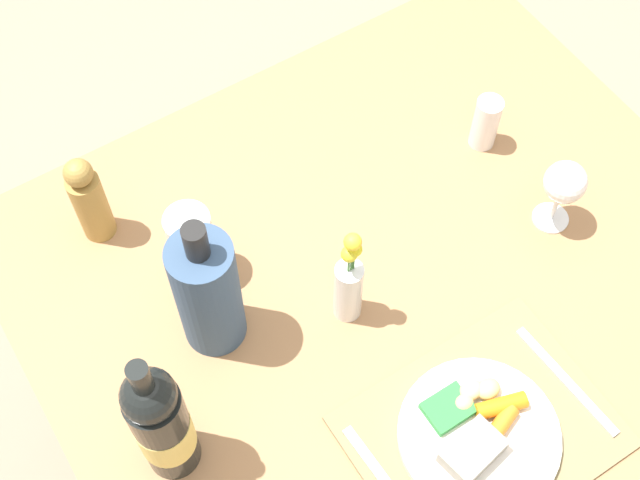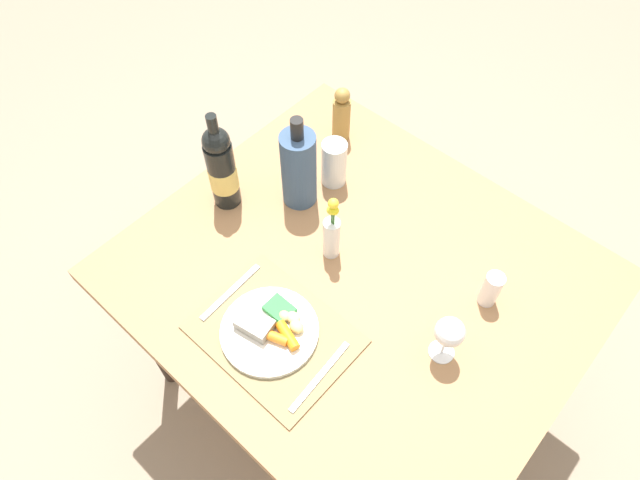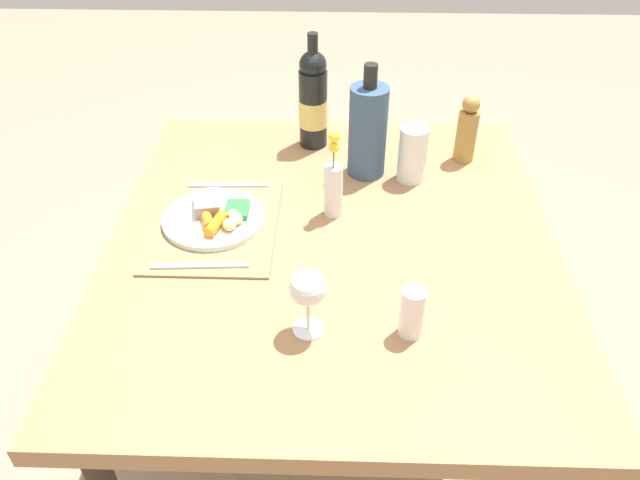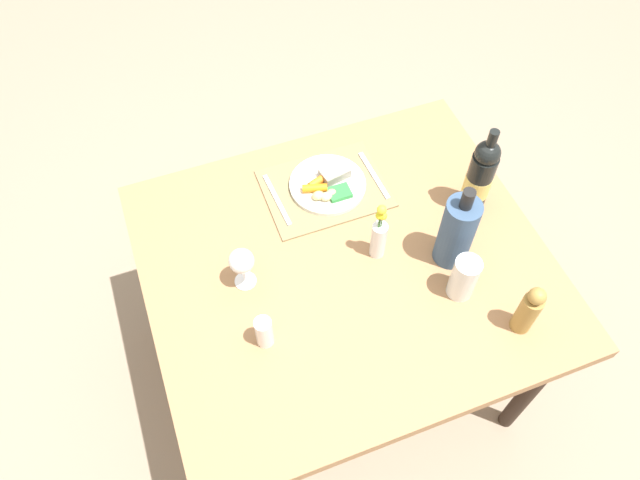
% 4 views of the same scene
% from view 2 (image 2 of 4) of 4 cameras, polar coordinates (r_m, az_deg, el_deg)
% --- Properties ---
extents(ground_plane, '(8.00, 8.00, 0.00)m').
position_cam_2_polar(ground_plane, '(2.18, 2.78, -13.95)').
color(ground_plane, gray).
extents(dining_table, '(1.17, 1.04, 0.76)m').
position_cam_2_polar(dining_table, '(1.56, 3.78, -4.73)').
color(dining_table, '#A0744C').
rests_on(dining_table, ground_plane).
extents(placemat, '(0.38, 0.29, 0.01)m').
position_cam_2_polar(placemat, '(1.41, -4.70, -9.57)').
color(placemat, olive).
rests_on(placemat, dining_table).
extents(dinner_plate, '(0.24, 0.24, 0.05)m').
position_cam_2_polar(dinner_plate, '(1.39, -5.10, -9.03)').
color(dinner_plate, white).
rests_on(dinner_plate, placemat).
extents(fork, '(0.02, 0.21, 0.00)m').
position_cam_2_polar(fork, '(1.47, -9.14, -5.26)').
color(fork, silver).
rests_on(fork, placemat).
extents(knife, '(0.03, 0.21, 0.00)m').
position_cam_2_polar(knife, '(1.35, -0.01, -13.78)').
color(knife, silver).
rests_on(knife, placemat).
extents(wine_glass, '(0.07, 0.07, 0.15)m').
position_cam_2_polar(wine_glass, '(1.32, 13.11, -9.26)').
color(wine_glass, white).
rests_on(wine_glass, dining_table).
extents(water_tumbler, '(0.07, 0.07, 0.15)m').
position_cam_2_polar(water_tumbler, '(1.64, 1.44, 7.65)').
color(water_tumbler, silver).
rests_on(water_tumbler, dining_table).
extents(pepper_mill, '(0.06, 0.06, 0.19)m').
position_cam_2_polar(pepper_mill, '(1.76, 2.21, 12.65)').
color(pepper_mill, '#A27E3C').
rests_on(pepper_mill, dining_table).
extents(salt_shaker, '(0.05, 0.05, 0.11)m').
position_cam_2_polar(salt_shaker, '(1.47, 17.10, -4.83)').
color(salt_shaker, white).
rests_on(salt_shaker, dining_table).
extents(wine_bottle, '(0.08, 0.08, 0.32)m').
position_cam_2_polar(wine_bottle, '(1.56, -10.05, 7.26)').
color(wine_bottle, black).
rests_on(wine_bottle, dining_table).
extents(cooler_bottle, '(0.10, 0.10, 0.30)m').
position_cam_2_polar(cooler_bottle, '(1.55, -2.20, 7.36)').
color(cooler_bottle, '#354F6F').
rests_on(cooler_bottle, dining_table).
extents(flower_vase, '(0.05, 0.05, 0.23)m').
position_cam_2_polar(flower_vase, '(1.45, 1.10, 0.54)').
color(flower_vase, silver).
rests_on(flower_vase, dining_table).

